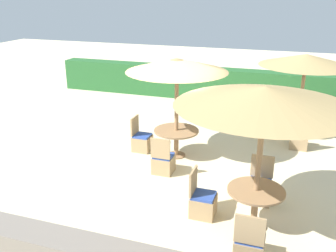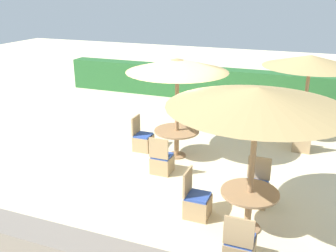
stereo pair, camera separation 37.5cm
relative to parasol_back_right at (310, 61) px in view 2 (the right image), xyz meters
The scene contains 17 objects.
ground_plane 5.07m from the parasol_back_right, 132.81° to the right, with size 40.00×40.00×0.00m, color beige.
hedge_row 4.65m from the parasol_back_right, 135.20° to the left, with size 13.00×0.70×1.23m, color #28602D.
stone_border 7.79m from the parasol_back_right, 114.26° to the right, with size 10.00×0.56×0.43m, color slate.
parasol_back_right is the anchor object (origin of this frame).
round_table_back_right 1.65m from the parasol_back_right, ahead, with size 1.04×1.04×0.76m.
patio_chair_back_right_south 2.19m from the parasol_back_right, 87.20° to the right, with size 0.46×0.46×0.93m.
patio_chair_back_right_west 2.20m from the parasol_back_right, behind, with size 0.46×0.46×0.93m.
patio_chair_back_right_north 2.23m from the parasol_back_right, 88.66° to the left, with size 0.46×0.46×0.93m.
parasol_front_right 5.01m from the parasol_back_right, 97.92° to the right, with size 2.97×2.97×2.62m.
round_table_front_right 5.27m from the parasol_back_right, 97.92° to the right, with size 1.02×1.02×0.75m.
patio_chair_front_right_west 5.54m from the parasol_back_right, 108.76° to the right, with size 0.46×0.46×0.93m.
patio_chair_front_right_north 4.54m from the parasol_back_right, 99.65° to the right, with size 0.46×0.46×0.93m.
patio_chair_front_right_south 6.27m from the parasol_back_right, 96.34° to the right, with size 0.46×0.46×0.93m.
parasol_center 3.85m from the parasol_back_right, 140.16° to the right, with size 2.49×2.49×2.54m.
round_table_center 4.19m from the parasol_back_right, 140.16° to the right, with size 1.14×1.14×0.72m.
patio_chair_center_west 5.03m from the parasol_back_right, 148.39° to the right, with size 0.46×0.46×0.93m.
patio_chair_center_south 4.97m from the parasol_back_right, 130.45° to the right, with size 0.46×0.46×0.93m.
Camera 2 is at (3.14, -7.50, 4.08)m, focal length 40.00 mm.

